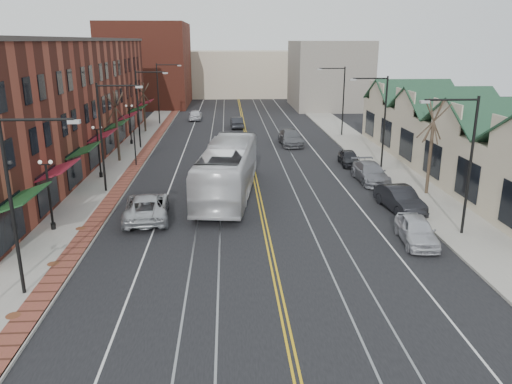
{
  "coord_description": "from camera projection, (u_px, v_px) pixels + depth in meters",
  "views": [
    {
      "loc": [
        -2.22,
        -20.75,
        11.04
      ],
      "look_at": [
        -0.52,
        8.9,
        2.0
      ],
      "focal_mm": 35.0,
      "sensor_mm": 36.0,
      "label": 1
    }
  ],
  "objects": [
    {
      "name": "distant_car_right",
      "position": [
        291.0,
        138.0,
        54.74
      ],
      "size": [
        2.51,
        5.69,
        1.63
      ],
      "primitive_type": "imported",
      "rotation": [
        0.0,
        0.0,
        0.04
      ],
      "color": "#585A5F",
      "rests_on": "ground"
    },
    {
      "name": "backdrop_mid",
      "position": [
        237.0,
        74.0,
        103.03
      ],
      "size": [
        22.0,
        14.0,
        9.0
      ],
      "primitive_type": "cube",
      "color": "#C0B094",
      "rests_on": "ground"
    },
    {
      "name": "streetlight_r_2",
      "position": [
        340.0,
        94.0,
        58.59
      ],
      "size": [
        3.33,
        0.25,
        8.0
      ],
      "color": "black",
      "rests_on": "sidewalk_right"
    },
    {
      "name": "distant_car_far",
      "position": [
        195.0,
        115.0,
        72.01
      ],
      "size": [
        1.84,
        4.51,
        1.53
      ],
      "primitive_type": "imported",
      "rotation": [
        0.0,
        0.0,
        3.15
      ],
      "color": "silver",
      "rests_on": "ground"
    },
    {
      "name": "manhole_far",
      "position": [
        81.0,
        228.0,
        30.13
      ],
      "size": [
        0.6,
        0.6,
        0.02
      ],
      "primitive_type": "cylinder",
      "color": "#592D19",
      "rests_on": "sidewalk_left"
    },
    {
      "name": "distant_car_left",
      "position": [
        237.0,
        122.0,
        65.49
      ],
      "size": [
        1.75,
        4.48,
        1.45
      ],
      "primitive_type": "imported",
      "rotation": [
        0.0,
        0.0,
        3.19
      ],
      "color": "#222328",
      "rests_on": "ground"
    },
    {
      "name": "building_left",
      "position": [
        46.0,
        103.0,
        46.29
      ],
      "size": [
        10.0,
        50.0,
        11.0
      ],
      "primitive_type": "cube",
      "color": "maroon",
      "rests_on": "ground"
    },
    {
      "name": "manhole_near",
      "position": [
        13.0,
        316.0,
        20.58
      ],
      "size": [
        0.6,
        0.6,
        0.02
      ],
      "primitive_type": "cylinder",
      "color": "#592D19",
      "rests_on": "sidewalk_left"
    },
    {
      "name": "lamppost_l_2",
      "position": [
        99.0,
        153.0,
        40.91
      ],
      "size": [
        0.84,
        0.28,
        4.27
      ],
      "color": "black",
      "rests_on": "sidewalk_left"
    },
    {
      "name": "ground",
      "position": [
        278.0,
        289.0,
        23.15
      ],
      "size": [
        160.0,
        160.0,
        0.0
      ],
      "primitive_type": "plane",
      "color": "black",
      "rests_on": "ground"
    },
    {
      "name": "sidewalk_left",
      "position": [
        111.0,
        178.0,
        41.57
      ],
      "size": [
        4.0,
        120.0,
        0.15
      ],
      "primitive_type": "cube",
      "color": "gray",
      "rests_on": "ground"
    },
    {
      "name": "parked_car_b",
      "position": [
        400.0,
        199.0,
        33.61
      ],
      "size": [
        2.35,
        5.1,
        1.62
      ],
      "primitive_type": "imported",
      "rotation": [
        0.0,
        0.0,
        0.13
      ],
      "color": "black",
      "rests_on": "ground"
    },
    {
      "name": "streetlight_l_2",
      "position": [
        142.0,
        101.0,
        51.64
      ],
      "size": [
        3.33,
        0.25,
        8.0
      ],
      "color": "black",
      "rests_on": "sidewalk_left"
    },
    {
      "name": "traffic_signal",
      "position": [
        135.0,
        141.0,
        44.81
      ],
      "size": [
        0.18,
        0.15,
        3.8
      ],
      "color": "black",
      "rests_on": "sidewalk_left"
    },
    {
      "name": "streetlight_r_0",
      "position": [
        464.0,
        152.0,
        28.03
      ],
      "size": [
        3.33,
        0.25,
        8.0
      ],
      "color": "black",
      "rests_on": "sidewalk_right"
    },
    {
      "name": "sidewalk_right",
      "position": [
        394.0,
        174.0,
        42.89
      ],
      "size": [
        4.0,
        120.0,
        0.15
      ],
      "primitive_type": "cube",
      "color": "gray",
      "rests_on": "ground"
    },
    {
      "name": "lamppost_l_3",
      "position": [
        130.0,
        125.0,
        54.28
      ],
      "size": [
        0.84,
        0.28,
        4.27
      ],
      "color": "black",
      "rests_on": "sidewalk_left"
    },
    {
      "name": "parked_suv",
      "position": [
        147.0,
        207.0,
        32.0
      ],
      "size": [
        3.29,
        6.17,
        1.65
      ],
      "primitive_type": "imported",
      "rotation": [
        0.0,
        0.0,
        3.24
      ],
      "color": "#B0B3B8",
      "rests_on": "ground"
    },
    {
      "name": "streetlight_l_3",
      "position": [
        161.0,
        87.0,
        66.93
      ],
      "size": [
        3.33,
        0.25,
        8.0
      ],
      "color": "black",
      "rests_on": "sidewalk_left"
    },
    {
      "name": "tree_left_far",
      "position": [
        144.0,
        106.0,
        61.63
      ],
      "size": [
        1.66,
        1.28,
        6.02
      ],
      "color": "#382B21",
      "rests_on": "sidewalk_left"
    },
    {
      "name": "streetlight_l_1",
      "position": [
        107.0,
        127.0,
        36.36
      ],
      "size": [
        3.33,
        0.25,
        8.0
      ],
      "color": "black",
      "rests_on": "sidewalk_left"
    },
    {
      "name": "parked_car_c",
      "position": [
        370.0,
        173.0,
        40.44
      ],
      "size": [
        2.32,
        5.38,
        1.55
      ],
      "primitive_type": "imported",
      "rotation": [
        0.0,
        0.0,
        0.03
      ],
      "color": "slate",
      "rests_on": "ground"
    },
    {
      "name": "backdrop_left",
      "position": [
        148.0,
        65.0,
        87.09
      ],
      "size": [
        14.0,
        18.0,
        14.0
      ],
      "primitive_type": "cube",
      "color": "maroon",
      "rests_on": "ground"
    },
    {
      "name": "tree_right_mid",
      "position": [
        431.0,
        145.0,
        36.12
      ],
      "size": [
        1.9,
        1.46,
        6.93
      ],
      "color": "#382B21",
      "rests_on": "sidewalk_right"
    },
    {
      "name": "backdrop_right",
      "position": [
        328.0,
        75.0,
        84.46
      ],
      "size": [
        12.0,
        16.0,
        11.0
      ],
      "primitive_type": "cube",
      "color": "slate",
      "rests_on": "ground"
    },
    {
      "name": "streetlight_l_0",
      "position": [
        20.0,
        189.0,
        21.08
      ],
      "size": [
        3.33,
        0.25,
        8.0
      ],
      "color": "black",
      "rests_on": "sidewalk_left"
    },
    {
      "name": "parked_car_a",
      "position": [
        417.0,
        230.0,
        28.18
      ],
      "size": [
        2.21,
        4.6,
        1.52
      ],
      "primitive_type": "imported",
      "rotation": [
        0.0,
        0.0,
        -0.1
      ],
      "color": "silver",
      "rests_on": "ground"
    },
    {
      "name": "lamppost_l_1",
      "position": [
        50.0,
        197.0,
        29.45
      ],
      "size": [
        0.84,
        0.28,
        4.27
      ],
      "color": "black",
      "rests_on": "sidewalk_left"
    },
    {
      "name": "manhole_mid",
      "position": [
        53.0,
        264.0,
        25.35
      ],
      "size": [
        0.6,
        0.6,
        0.02
      ],
      "primitive_type": "cylinder",
      "color": "#592D19",
      "rests_on": "sidewalk_left"
    },
    {
      "name": "building_right",
      "position": [
        465.0,
        147.0,
        42.57
      ],
      "size": [
        8.0,
        36.0,
        4.6
      ],
      "primitive_type": "cube",
      "color": "#C0B094",
      "rests_on": "ground"
    },
    {
      "name": "tree_left_near",
      "position": [
        117.0,
        125.0,
        46.27
      ],
      "size": [
        1.78,
        1.37,
        6.48
      ],
      "color": "#382B21",
      "rests_on": "sidewalk_left"
    },
    {
      "name": "parked_car_d",
      "position": [
        349.0,
        158.0,
        45.93
      ],
      "size": [
        1.77,
        4.07,
        1.37
      ],
      "primitive_type": "imported",
      "rotation": [
        0.0,
        0.0,
        -0.04
      ],
      "color": "black",
      "rests_on": "ground"
    },
    {
      "name": "transit_bus",
      "position": [
        228.0,
        170.0,
        36.57
      ],
      "size": [
        5.0,
        14.21,
        3.87
      ],
      "primitive_type": "imported",
      "rotation": [
        0.0,
        0.0,
        3.01
      ],
      "color": "silver",
      "rests_on": "ground"
    },
    {
      "name": "streetlight_r_1",
      "position": [
        380.0,
        113.0,
        43.31
      ],
      "size": [
        3.33,
        0.25,
        8.0
      ],
      "color": "black",
      "rests_on": "sidewalk_right"
    }
  ]
}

